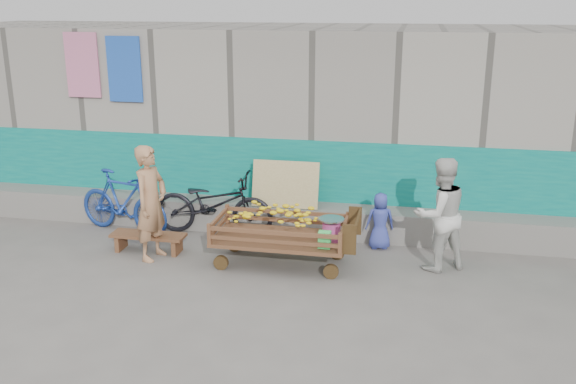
% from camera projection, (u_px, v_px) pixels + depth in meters
% --- Properties ---
extents(ground, '(80.00, 80.00, 0.00)m').
position_uv_depth(ground, '(224.00, 297.00, 7.72)').
color(ground, '#5B5753').
rests_on(ground, ground).
extents(building_wall, '(12.00, 3.50, 3.00)m').
position_uv_depth(building_wall, '(290.00, 118.00, 11.10)').
color(building_wall, gray).
rests_on(building_wall, ground).
extents(banana_cart, '(1.93, 0.88, 0.82)m').
position_uv_depth(banana_cart, '(278.00, 225.00, 8.52)').
color(banana_cart, brown).
rests_on(banana_cart, ground).
extents(bench, '(1.06, 0.32, 0.26)m').
position_uv_depth(bench, '(148.00, 238.00, 9.06)').
color(bench, brown).
rests_on(bench, ground).
extents(vendor_man, '(0.50, 0.65, 1.59)m').
position_uv_depth(vendor_man, '(151.00, 203.00, 8.67)').
color(vendor_man, '#A6744F').
rests_on(vendor_man, ground).
extents(woman, '(0.92, 0.86, 1.51)m').
position_uv_depth(woman, '(440.00, 214.00, 8.34)').
color(woman, silver).
rests_on(woman, ground).
extents(child, '(0.45, 0.35, 0.82)m').
position_uv_depth(child, '(380.00, 221.00, 9.12)').
color(child, '#36429E').
rests_on(child, ground).
extents(bicycle_dark, '(1.85, 0.67, 0.96)m').
position_uv_depth(bicycle_dark, '(213.00, 204.00, 9.65)').
color(bicycle_dark, black).
rests_on(bicycle_dark, ground).
extents(bicycle_blue, '(1.69, 0.87, 0.98)m').
position_uv_depth(bicycle_blue, '(123.00, 202.00, 9.72)').
color(bicycle_blue, '#1C3C95').
rests_on(bicycle_blue, ground).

